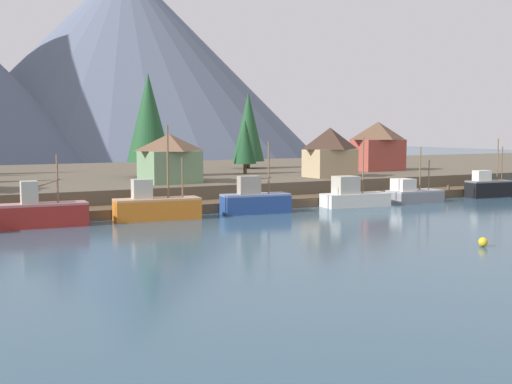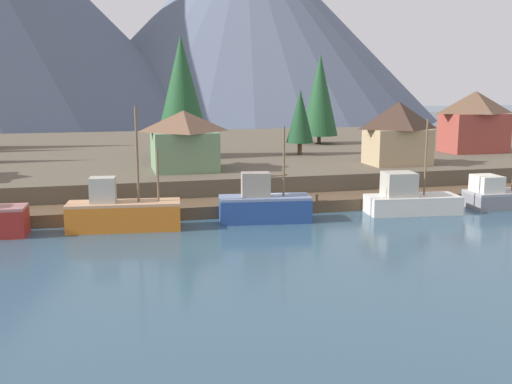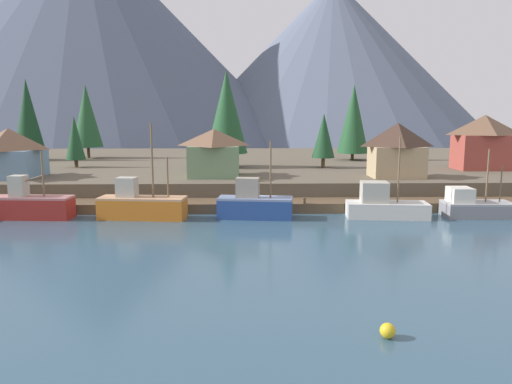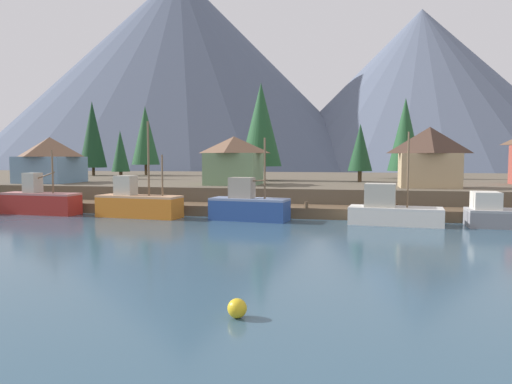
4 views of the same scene
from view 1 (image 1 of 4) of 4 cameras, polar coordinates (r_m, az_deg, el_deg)
name	(u,v)px [view 1 (image 1 of 4)]	position (r m, az deg, el deg)	size (l,w,h in m)	color
ground_plane	(184,198)	(89.56, -6.17, -0.55)	(400.00, 400.00, 1.00)	#335166
dock	(247,204)	(73.21, -0.80, -1.05)	(80.00, 4.00, 1.60)	brown
shoreline_bank	(153,179)	(100.57, -8.79, 1.06)	(400.00, 56.00, 2.50)	brown
mountain_central_peak	(126,61)	(216.41, -10.98, 10.92)	(119.64, 119.64, 60.08)	slate
fishing_boat_red	(39,213)	(62.33, -17.98, -1.72)	(8.32, 2.85, 6.44)	maroon
fishing_boat_orange	(156,207)	(64.88, -8.52, -1.24)	(8.41, 3.40, 9.06)	#CC6B1E
fishing_boat_blue	(255,201)	(69.30, -0.11, -0.76)	(7.33, 3.38, 7.43)	navy
fishing_boat_white	(353,196)	(75.94, 8.26, -0.35)	(7.91, 3.62, 7.82)	silver
fishing_boat_grey	(413,194)	(81.70, 13.20, -0.15)	(6.57, 3.27, 6.59)	gray
fishing_boat_black	(488,187)	(90.79, 19.18, 0.38)	(6.26, 3.00, 7.51)	black
house_tan	(330,152)	(87.33, 6.32, 3.43)	(6.28, 4.49, 6.40)	tan
house_red	(378,146)	(102.22, 10.34, 3.90)	(7.51, 4.86, 7.30)	#9E4238
house_green	(169,158)	(78.36, -7.39, 2.92)	(6.21, 6.28, 5.66)	#6B8E66
conifer_near_left	(245,142)	(92.46, -0.93, 4.30)	(3.15, 3.15, 7.53)	#4C3823
conifer_near_right	(149,117)	(88.38, -9.14, 6.29)	(5.78, 5.78, 13.45)	#4C3823
conifer_mid_right	(248,126)	(105.89, -0.65, 5.61)	(5.05, 5.05, 12.12)	#4C3823
channel_buoy	(483,242)	(52.47, 18.77, -4.05)	(0.70, 0.70, 0.70)	gold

